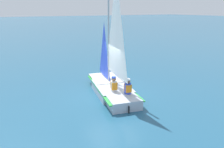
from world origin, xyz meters
name	(u,v)px	position (x,y,z in m)	size (l,w,h in m)	color
ground_plane	(112,94)	(0.00, 0.00, 0.00)	(260.00, 260.00, 0.00)	#235675
sailboat_main	(112,80)	(-0.05, 0.01, 0.77)	(4.72, 2.50, 5.86)	#B2BCCC
sailor_helm	(114,87)	(-0.73, 0.32, 0.63)	(0.39, 0.36, 1.16)	black
sailor_crew	(128,90)	(-1.34, -0.08, 0.63)	(0.39, 0.36, 1.16)	black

